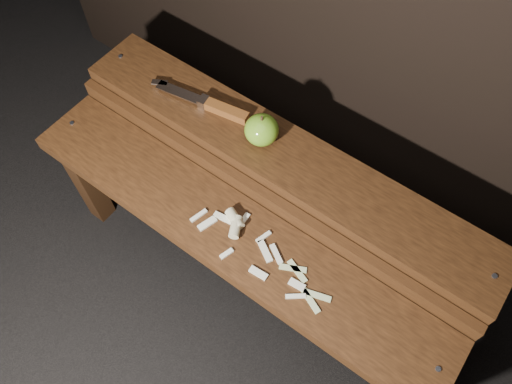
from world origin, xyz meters
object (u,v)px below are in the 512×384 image
Objects in this scene: apple at (262,130)px; knife at (214,106)px; bench_rear_tier at (280,171)px; bench_front_tier at (228,244)px.

apple is 0.31× the size of knife.
knife is at bearing 176.96° from bench_rear_tier.
knife is at bearing 177.30° from apple.
knife is (-0.22, 0.01, 0.10)m from bench_rear_tier.
knife reaches higher than bench_rear_tier.
bench_front_tier is at bearing -90.00° from bench_rear_tier.
apple reaches higher than bench_front_tier.
bench_rear_tier is (0.00, 0.23, 0.06)m from bench_front_tier.
bench_rear_tier is 13.31× the size of apple.
bench_rear_tier is 0.14m from apple.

